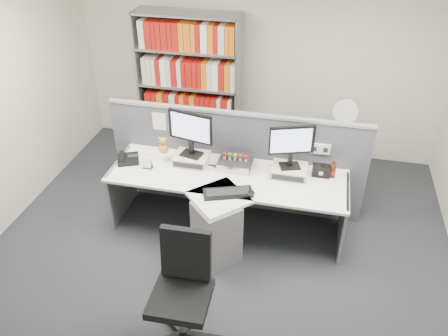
% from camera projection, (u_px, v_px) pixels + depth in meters
% --- Properties ---
extents(ground, '(5.50, 5.50, 0.00)m').
position_uv_depth(ground, '(210.00, 276.00, 4.68)').
color(ground, '#2E3036').
rests_on(ground, ground).
extents(room_shell, '(5.04, 5.54, 2.72)m').
position_uv_depth(room_shell, '(206.00, 121.00, 3.70)').
color(room_shell, beige).
rests_on(room_shell, ground).
extents(partition, '(3.00, 0.08, 1.27)m').
position_uv_depth(partition, '(236.00, 160.00, 5.34)').
color(partition, '#4D4F58').
rests_on(partition, ground).
extents(desk, '(2.60, 1.20, 0.72)m').
position_uv_depth(desk, '(223.00, 207.00, 4.91)').
color(desk, white).
rests_on(desk, ground).
extents(monitor_riser_left, '(0.38, 0.31, 0.10)m').
position_uv_depth(monitor_riser_left, '(192.00, 159.00, 5.14)').
color(monitor_riser_left, beige).
rests_on(monitor_riser_left, desk).
extents(monitor_riser_right, '(0.38, 0.31, 0.10)m').
position_uv_depth(monitor_riser_right, '(289.00, 171.00, 4.93)').
color(monitor_riser_right, beige).
rests_on(monitor_riser_right, desk).
extents(monitor_left, '(0.51, 0.21, 0.53)m').
position_uv_depth(monitor_left, '(190.00, 130.00, 4.94)').
color(monitor_left, black).
rests_on(monitor_left, monitor_riser_left).
extents(monitor_right, '(0.47, 0.21, 0.49)m').
position_uv_depth(monitor_right, '(292.00, 143.00, 4.75)').
color(monitor_right, black).
rests_on(monitor_right, monitor_riser_right).
extents(desktop_pc, '(0.36, 0.32, 0.10)m').
position_uv_depth(desktop_pc, '(235.00, 163.00, 5.07)').
color(desktop_pc, black).
rests_on(desktop_pc, desk).
extents(figurines, '(0.29, 0.05, 0.09)m').
position_uv_depth(figurines, '(235.00, 156.00, 5.00)').
color(figurines, beige).
rests_on(figurines, desktop_pc).
extents(keyboard, '(0.54, 0.35, 0.03)m').
position_uv_depth(keyboard, '(228.00, 193.00, 4.65)').
color(keyboard, black).
rests_on(keyboard, desk).
extents(mouse, '(0.07, 0.12, 0.04)m').
position_uv_depth(mouse, '(251.00, 193.00, 4.63)').
color(mouse, black).
rests_on(mouse, desk).
extents(desk_phone, '(0.30, 0.29, 0.10)m').
position_uv_depth(desk_phone, '(128.00, 159.00, 5.16)').
color(desk_phone, black).
rests_on(desk_phone, desk).
extents(desk_calendar, '(0.11, 0.08, 0.13)m').
position_uv_depth(desk_calendar, '(148.00, 164.00, 5.04)').
color(desk_calendar, black).
rests_on(desk_calendar, desk).
extents(plush_toy, '(0.12, 0.12, 0.20)m').
position_uv_depth(plush_toy, '(164.00, 147.00, 5.10)').
color(plush_toy, '#BC873E').
rests_on(plush_toy, monitor_riser_left).
extents(speaker, '(0.19, 0.11, 0.13)m').
position_uv_depth(speaker, '(321.00, 171.00, 4.91)').
color(speaker, black).
rests_on(speaker, desk).
extents(cola_bottle, '(0.07, 0.07, 0.22)m').
position_uv_depth(cola_bottle, '(333.00, 170.00, 4.88)').
color(cola_bottle, '#3F190A').
rests_on(cola_bottle, desk).
extents(shelving_unit, '(1.41, 0.40, 2.00)m').
position_uv_depth(shelving_unit, '(190.00, 88.00, 6.30)').
color(shelving_unit, gray).
rests_on(shelving_unit, ground).
extents(filing_cabinet, '(0.45, 0.61, 0.70)m').
position_uv_depth(filing_cabinet, '(337.00, 161.00, 5.89)').
color(filing_cabinet, gray).
rests_on(filing_cabinet, ground).
extents(desk_fan, '(0.31, 0.18, 0.51)m').
position_uv_depth(desk_fan, '(345.00, 114.00, 5.52)').
color(desk_fan, white).
rests_on(desk_fan, filing_cabinet).
extents(office_chair, '(0.66, 0.69, 1.04)m').
position_uv_depth(office_chair, '(183.00, 287.00, 3.84)').
color(office_chair, silver).
rests_on(office_chair, ground).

